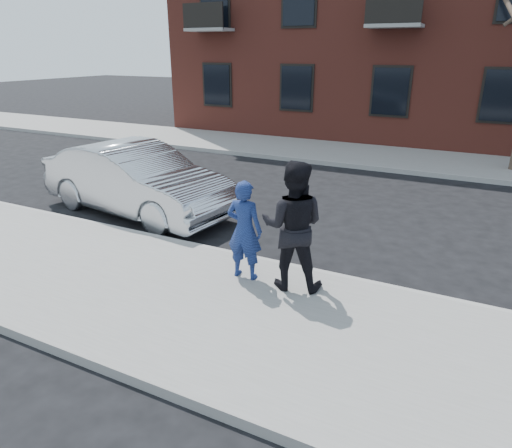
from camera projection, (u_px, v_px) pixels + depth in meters
The scene contains 8 objects.
ground at pixel (202, 301), 7.14m from camera, with size 100.00×100.00×0.00m, color black.
near_sidewalk at pixel (193, 304), 6.90m from camera, with size 50.00×3.50×0.15m, color gray.
near_curb at pixel (248, 259), 8.40m from camera, with size 50.00×0.10×0.15m, color #999691.
far_sidewalk at pixel (372, 156), 16.50m from camera, with size 50.00×3.50×0.15m, color gray.
far_curb at pixel (359, 167), 14.99m from camera, with size 50.00×0.10×0.15m, color #999691.
silver_sedan at pixel (136, 180), 10.71m from camera, with size 1.74×4.99×1.64m, color #B7BABF.
man_hoodie at pixel (244, 230), 7.31m from camera, with size 0.62×0.49×1.65m.
man_peacoat at pixel (293, 226), 6.94m from camera, with size 1.15×1.00×2.04m.
Camera 1 is at (3.56, -5.19, 3.69)m, focal length 32.00 mm.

